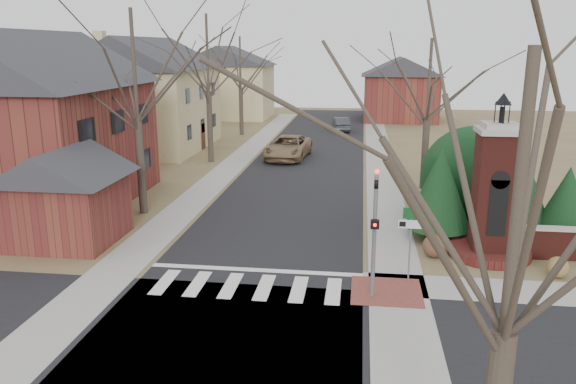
% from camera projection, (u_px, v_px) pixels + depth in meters
% --- Properties ---
extents(ground, '(120.00, 120.00, 0.00)m').
position_uv_depth(ground, '(243.00, 297.00, 18.84)').
color(ground, brown).
rests_on(ground, ground).
extents(main_street, '(8.00, 70.00, 0.01)m').
position_uv_depth(main_street, '(307.00, 164.00, 39.95)').
color(main_street, black).
rests_on(main_street, ground).
extents(cross_street, '(120.00, 8.00, 0.01)m').
position_uv_depth(cross_street, '(221.00, 342.00, 15.96)').
color(cross_street, black).
rests_on(cross_street, ground).
extents(crosswalk_zone, '(8.00, 2.20, 0.02)m').
position_uv_depth(crosswalk_zone, '(248.00, 287.00, 19.60)').
color(crosswalk_zone, silver).
rests_on(crosswalk_zone, ground).
extents(stop_bar, '(8.00, 0.35, 0.02)m').
position_uv_depth(stop_bar, '(256.00, 270.00, 21.04)').
color(stop_bar, silver).
rests_on(stop_bar, ground).
extents(sidewalk_right_main, '(2.00, 60.00, 0.02)m').
position_uv_depth(sidewalk_right_main, '(381.00, 166.00, 39.29)').
color(sidewalk_right_main, gray).
rests_on(sidewalk_right_main, ground).
extents(sidewalk_left, '(2.00, 60.00, 0.02)m').
position_uv_depth(sidewalk_left, '(235.00, 162.00, 40.60)').
color(sidewalk_left, gray).
rests_on(sidewalk_left, ground).
extents(curb_apron, '(2.40, 2.40, 0.02)m').
position_uv_depth(curb_apron, '(386.00, 292.00, 19.19)').
color(curb_apron, brown).
rests_on(curb_apron, ground).
extents(traffic_signal_pole, '(0.28, 0.41, 4.50)m').
position_uv_depth(traffic_signal_pole, '(375.00, 223.00, 18.20)').
color(traffic_signal_pole, slate).
rests_on(traffic_signal_pole, ground).
extents(sign_post, '(0.90, 0.07, 2.75)m').
position_uv_depth(sign_post, '(411.00, 230.00, 19.55)').
color(sign_post, slate).
rests_on(sign_post, ground).
extents(brick_gate_monument, '(3.20, 3.20, 6.47)m').
position_uv_depth(brick_gate_monument, '(493.00, 204.00, 21.95)').
color(brick_gate_monument, '#511D17').
rests_on(brick_gate_monument, ground).
extents(house_brick_left, '(9.80, 11.80, 9.42)m').
position_uv_depth(house_brick_left, '(34.00, 116.00, 28.89)').
color(house_brick_left, brown).
rests_on(house_brick_left, ground).
extents(house_stucco_left, '(9.80, 12.80, 9.28)m').
position_uv_depth(house_stucco_left, '(147.00, 92.00, 45.28)').
color(house_stucco_left, beige).
rests_on(house_stucco_left, ground).
extents(garage_left, '(4.80, 4.80, 4.29)m').
position_uv_depth(garage_left, '(66.00, 191.00, 23.65)').
color(garage_left, brown).
rests_on(garage_left, ground).
extents(house_distant_left, '(10.80, 8.80, 8.53)m').
position_uv_depth(house_distant_left, '(226.00, 81.00, 65.33)').
color(house_distant_left, beige).
rests_on(house_distant_left, ground).
extents(house_distant_right, '(8.80, 8.80, 7.30)m').
position_uv_depth(house_distant_right, '(400.00, 88.00, 62.97)').
color(house_distant_right, brown).
rests_on(house_distant_right, ground).
extents(evergreen_near, '(2.80, 2.80, 4.10)m').
position_uv_depth(evergreen_near, '(440.00, 187.00, 24.07)').
color(evergreen_near, '#473D33').
rests_on(evergreen_near, ground).
extents(evergreen_mid, '(3.40, 3.40, 4.70)m').
position_uv_depth(evergreen_mid, '(513.00, 176.00, 24.73)').
color(evergreen_mid, '#473D33').
rests_on(evergreen_mid, ground).
extents(evergreen_far, '(2.40, 2.40, 3.30)m').
position_uv_depth(evergreen_far, '(567.00, 199.00, 23.70)').
color(evergreen_far, '#473D33').
rests_on(evergreen_far, ground).
extents(evergreen_mass, '(4.80, 4.80, 4.80)m').
position_uv_depth(evergreen_mass, '(473.00, 173.00, 26.22)').
color(evergreen_mass, '#10321A').
rests_on(evergreen_mass, ground).
extents(bare_tree_0, '(8.05, 8.05, 11.15)m').
position_uv_depth(bare_tree_0, '(133.00, 56.00, 26.41)').
color(bare_tree_0, '#473D33').
rests_on(bare_tree_0, ground).
extents(bare_tree_1, '(8.40, 8.40, 11.64)m').
position_uv_depth(bare_tree_1, '(207.00, 48.00, 38.80)').
color(bare_tree_1, '#473D33').
rests_on(bare_tree_1, ground).
extents(bare_tree_2, '(7.35, 7.35, 10.19)m').
position_uv_depth(bare_tree_2, '(240.00, 59.00, 51.59)').
color(bare_tree_2, '#473D33').
rests_on(bare_tree_2, ground).
extents(bare_tree_3, '(7.00, 7.00, 9.70)m').
position_uv_depth(bare_tree_3, '(430.00, 73.00, 31.56)').
color(bare_tree_3, '#473D33').
rests_on(bare_tree_3, ground).
extents(bare_tree_4, '(6.65, 6.65, 9.21)m').
position_uv_depth(bare_tree_4, '(521.00, 179.00, 7.85)').
color(bare_tree_4, '#473D33').
rests_on(bare_tree_4, ground).
extents(pickup_truck, '(3.29, 6.26, 1.68)m').
position_uv_depth(pickup_truck, '(288.00, 147.00, 41.84)').
color(pickup_truck, olive).
rests_on(pickup_truck, ground).
extents(distant_car, '(2.04, 4.30, 1.36)m').
position_uv_depth(distant_car, '(341.00, 124.00, 55.45)').
color(distant_car, '#373A3F').
rests_on(distant_car, ground).
extents(dry_shrub_left, '(0.92, 0.92, 0.92)m').
position_uv_depth(dry_shrub_left, '(434.00, 246.00, 22.28)').
color(dry_shrub_left, brown).
rests_on(dry_shrub_left, ground).
extents(dry_shrub_right, '(0.78, 0.78, 0.78)m').
position_uv_depth(dry_shrub_right, '(558.00, 267.00, 20.33)').
color(dry_shrub_right, olive).
rests_on(dry_shrub_right, ground).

